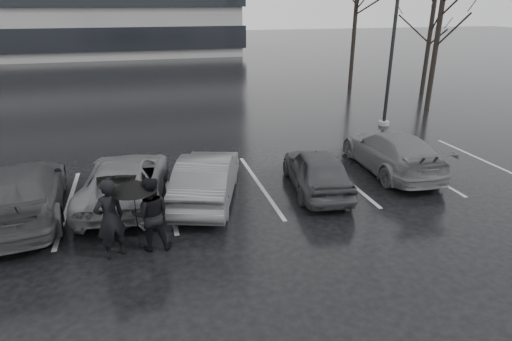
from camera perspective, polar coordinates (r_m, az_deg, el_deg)
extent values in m
plane|color=black|center=(11.09, 0.97, -7.18)|extent=(160.00, 160.00, 0.00)
imported|color=black|center=(12.94, 8.11, 0.08)|extent=(2.02, 3.94, 1.28)
imported|color=#313134|center=(12.23, -6.52, -0.89)|extent=(2.64, 4.41, 1.37)
imported|color=#48474A|center=(12.62, -17.03, -1.22)|extent=(2.74, 4.90, 1.29)
imported|color=black|center=(12.74, -28.84, -2.45)|extent=(2.56, 5.19, 1.45)
imported|color=#48474A|center=(15.01, 17.59, 2.45)|extent=(2.15, 4.75, 1.35)
imported|color=black|center=(9.89, -18.90, -6.13)|extent=(0.81, 0.72, 1.86)
imported|color=black|center=(9.96, -13.87, -5.67)|extent=(0.89, 0.71, 1.75)
cylinder|color=black|center=(10.07, -15.62, -6.31)|extent=(0.02, 0.02, 1.51)
cone|color=black|center=(9.72, -16.11, -1.87)|extent=(1.04, 1.04, 0.26)
sphere|color=black|center=(9.67, -16.19, -1.15)|extent=(0.05, 0.05, 0.05)
cylinder|color=gray|center=(20.83, 16.66, 6.08)|extent=(0.47, 0.47, 0.19)
cylinder|color=black|center=(20.19, 17.97, 17.56)|extent=(0.15, 0.15, 8.54)
cube|color=#A7A6A9|center=(13.17, -23.76, -4.25)|extent=(0.12, 5.00, 0.00)
cube|color=#A7A6A9|center=(12.99, -11.52, -3.13)|extent=(0.12, 5.00, 0.00)
cube|color=#A7A6A9|center=(13.40, 0.48, -1.88)|extent=(0.12, 5.00, 0.00)
cube|color=#A7A6A9|center=(14.35, 11.31, -0.68)|extent=(0.12, 5.00, 0.00)
cube|color=#A7A6A9|center=(15.75, 20.51, 0.36)|extent=(0.12, 5.00, 0.00)
cube|color=#A7A6A9|center=(17.49, 28.04, 1.20)|extent=(0.12, 5.00, 0.00)
cylinder|color=black|center=(24.34, 23.13, 16.79)|extent=(0.26, 0.26, 8.00)
cylinder|color=black|center=(29.06, 22.18, 16.44)|extent=(0.26, 0.26, 7.00)
cylinder|color=black|center=(29.72, 13.07, 18.95)|extent=(0.26, 0.26, 8.50)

